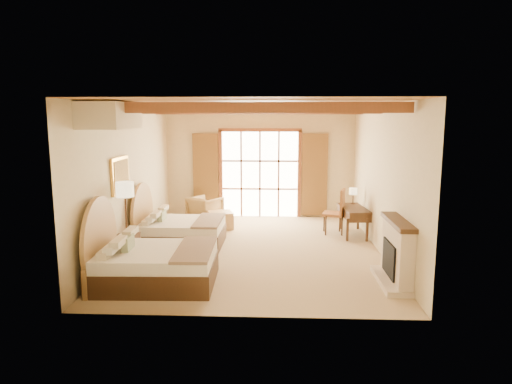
# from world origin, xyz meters

# --- Properties ---
(floor) EXTENTS (7.00, 7.00, 0.00)m
(floor) POSITION_xyz_m (0.00, 0.00, 0.00)
(floor) COLOR tan
(floor) RESTS_ON ground
(wall_back) EXTENTS (5.50, 0.00, 5.50)m
(wall_back) POSITION_xyz_m (0.00, 3.50, 1.60)
(wall_back) COLOR beige
(wall_back) RESTS_ON ground
(wall_left) EXTENTS (0.00, 7.00, 7.00)m
(wall_left) POSITION_xyz_m (-2.75, 0.00, 1.60)
(wall_left) COLOR beige
(wall_left) RESTS_ON ground
(wall_right) EXTENTS (0.00, 7.00, 7.00)m
(wall_right) POSITION_xyz_m (2.75, 0.00, 1.60)
(wall_right) COLOR beige
(wall_right) RESTS_ON ground
(ceiling) EXTENTS (7.00, 7.00, 0.00)m
(ceiling) POSITION_xyz_m (0.00, 0.00, 3.20)
(ceiling) COLOR #B66F3D
(ceiling) RESTS_ON ground
(ceiling_beams) EXTENTS (5.39, 4.60, 0.18)m
(ceiling_beams) POSITION_xyz_m (0.00, 0.00, 3.08)
(ceiling_beams) COLOR brown
(ceiling_beams) RESTS_ON ceiling
(french_doors) EXTENTS (3.95, 0.08, 2.60)m
(french_doors) POSITION_xyz_m (0.00, 3.44, 1.25)
(french_doors) COLOR white
(french_doors) RESTS_ON ground
(fireplace) EXTENTS (0.46, 1.40, 1.16)m
(fireplace) POSITION_xyz_m (2.60, -2.00, 0.51)
(fireplace) COLOR beige
(fireplace) RESTS_ON ground
(painting) EXTENTS (0.06, 0.95, 0.75)m
(painting) POSITION_xyz_m (-2.70, -0.75, 1.75)
(painting) COLOR gold
(painting) RESTS_ON wall_left
(canopy_valance) EXTENTS (0.70, 1.40, 0.45)m
(canopy_valance) POSITION_xyz_m (-2.40, -2.00, 2.95)
(canopy_valance) COLOR beige
(canopy_valance) RESTS_ON ceiling
(bed_near) EXTENTS (2.11, 1.63, 1.37)m
(bed_near) POSITION_xyz_m (-1.79, -2.20, 0.41)
(bed_near) COLOR #472F1C
(bed_near) RESTS_ON floor
(bed_far) EXTENTS (1.92, 1.50, 1.26)m
(bed_far) POSITION_xyz_m (-1.84, 0.28, 0.38)
(bed_far) COLOR #472F1C
(bed_far) RESTS_ON floor
(nightstand) EXTENTS (0.59, 0.59, 0.58)m
(nightstand) POSITION_xyz_m (-2.49, -1.10, 0.29)
(nightstand) COLOR #472F1C
(nightstand) RESTS_ON floor
(floor_lamp) EXTENTS (0.35, 0.35, 1.67)m
(floor_lamp) POSITION_xyz_m (-2.50, -1.12, 1.42)
(floor_lamp) COLOR #3E2819
(floor_lamp) RESTS_ON floor
(armchair) EXTENTS (1.09, 1.09, 0.73)m
(armchair) POSITION_xyz_m (-1.51, 2.59, 0.36)
(armchair) COLOR #9D7B45
(armchair) RESTS_ON floor
(ottoman) EXTENTS (0.76, 0.76, 0.44)m
(ottoman) POSITION_xyz_m (-0.99, 1.91, 0.22)
(ottoman) COLOR #A37A52
(ottoman) RESTS_ON floor
(desk) EXTENTS (0.69, 1.35, 0.70)m
(desk) POSITION_xyz_m (2.41, 1.38, 0.37)
(desk) COLOR #472F1C
(desk) RESTS_ON floor
(desk_chair) EXTENTS (0.63, 0.62, 1.15)m
(desk_chair) POSITION_xyz_m (1.95, 1.49, 0.36)
(desk_chair) COLOR #945C32
(desk_chair) RESTS_ON floor
(desk_lamp) EXTENTS (0.21, 0.21, 0.41)m
(desk_lamp) POSITION_xyz_m (2.47, 1.87, 1.01)
(desk_lamp) COLOR #3E2819
(desk_lamp) RESTS_ON desk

